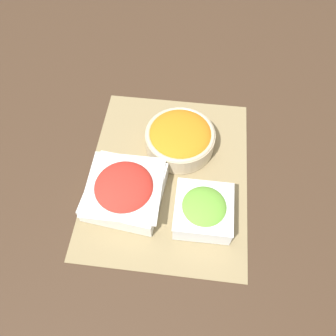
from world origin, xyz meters
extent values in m
plane|color=#422D1E|center=(0.00, 0.00, 0.00)|extent=(3.00, 3.00, 0.00)
cube|color=#937F56|center=(0.00, 0.00, 0.00)|extent=(0.55, 0.44, 0.00)
cube|color=white|center=(0.08, -0.10, 0.03)|extent=(0.21, 0.21, 0.05)
cube|color=white|center=(0.08, -0.10, 0.06)|extent=(0.19, 0.19, 0.00)
ellipsoid|color=red|center=(0.08, -0.10, 0.06)|extent=(0.15, 0.15, 0.05)
cylinder|color=beige|center=(-0.10, 0.02, 0.03)|extent=(0.20, 0.20, 0.06)
torus|color=beige|center=(-0.10, 0.02, 0.06)|extent=(0.19, 0.19, 0.01)
ellipsoid|color=orange|center=(-0.10, 0.02, 0.06)|extent=(0.17, 0.17, 0.04)
cube|color=white|center=(0.12, 0.10, 0.03)|extent=(0.14, 0.14, 0.06)
cube|color=white|center=(0.12, 0.10, 0.06)|extent=(0.14, 0.14, 0.00)
ellipsoid|color=#6BAD38|center=(0.12, 0.10, 0.06)|extent=(0.11, 0.11, 0.04)
camera|label=1|loc=(0.46, 0.05, 0.79)|focal=35.00mm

